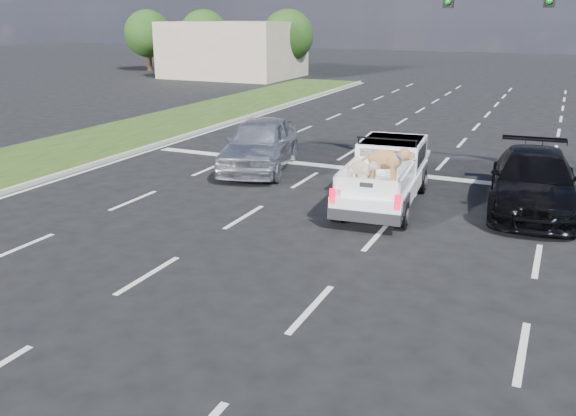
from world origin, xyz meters
name	(u,v)px	position (x,y,z in m)	size (l,w,h in m)	color
ground	(225,291)	(0.00, 0.00, 0.00)	(160.00, 160.00, 0.00)	black
road_markings	(342,199)	(0.00, 6.56, 0.01)	(17.75, 60.00, 0.01)	silver
grass_median_left	(24,162)	(-11.50, 6.00, 0.05)	(5.00, 60.00, 0.10)	#1E3D12
curb_left	(79,169)	(-9.05, 6.00, 0.07)	(0.15, 60.00, 0.14)	#A5A197
building_left	(233,50)	(-20.00, 36.00, 2.20)	(10.00, 8.00, 4.40)	#B9A98D
tree_far_a	(148,34)	(-30.00, 38.00, 3.29)	(4.20, 4.20, 5.40)	#332114
tree_far_b	(204,34)	(-24.00, 38.00, 3.29)	(4.20, 4.20, 5.40)	#332114
tree_far_c	(288,36)	(-16.00, 38.00, 3.29)	(4.20, 4.20, 5.40)	#332114
pickup_truck	(385,173)	(1.18, 6.59, 0.86)	(2.17, 4.97, 1.81)	black
silver_sedan	(260,144)	(-3.71, 8.75, 0.86)	(2.02, 5.02, 1.71)	silver
black_coupe	(534,181)	(4.86, 7.76, 0.77)	(2.15, 5.29, 1.53)	black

